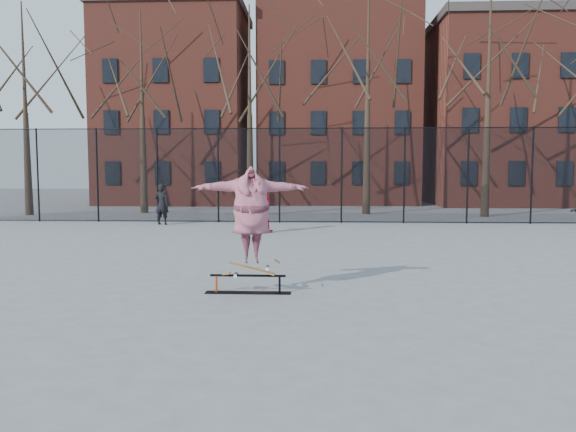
{
  "coord_description": "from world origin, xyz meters",
  "views": [
    {
      "loc": [
        0.13,
        -10.55,
        2.32
      ],
      "look_at": [
        -0.47,
        1.5,
        1.28
      ],
      "focal_mm": 35.0,
      "sensor_mm": 36.0,
      "label": 1
    }
  ],
  "objects_px": {
    "bystander_black": "(162,204)",
    "bystander_red": "(261,207)",
    "skater": "(252,221)",
    "skate_rail": "(248,286)",
    "skateboard": "(252,271)"
  },
  "relations": [
    {
      "from": "bystander_black",
      "to": "bystander_red",
      "type": "xyz_separation_m",
      "value": [
        4.3,
        -2.57,
        0.08
      ]
    },
    {
      "from": "skateboard",
      "to": "bystander_red",
      "type": "bearing_deg",
      "value": 94.66
    },
    {
      "from": "skate_rail",
      "to": "skateboard",
      "type": "relative_size",
      "value": 1.69
    },
    {
      "from": "skateboard",
      "to": "bystander_red",
      "type": "relative_size",
      "value": 0.52
    },
    {
      "from": "skater",
      "to": "bystander_red",
      "type": "xyz_separation_m",
      "value": [
        -0.8,
        9.77,
        -0.45
      ]
    },
    {
      "from": "bystander_black",
      "to": "bystander_red",
      "type": "height_order",
      "value": "bystander_red"
    },
    {
      "from": "skate_rail",
      "to": "skater",
      "type": "height_order",
      "value": "skater"
    },
    {
      "from": "bystander_black",
      "to": "skater",
      "type": "bearing_deg",
      "value": 124.17
    },
    {
      "from": "skater",
      "to": "bystander_black",
      "type": "bearing_deg",
      "value": 102.18
    },
    {
      "from": "bystander_black",
      "to": "bystander_red",
      "type": "bearing_deg",
      "value": 160.88
    },
    {
      "from": "bystander_black",
      "to": "bystander_red",
      "type": "relative_size",
      "value": 0.92
    },
    {
      "from": "skate_rail",
      "to": "skateboard",
      "type": "distance_m",
      "value": 0.28
    },
    {
      "from": "skate_rail",
      "to": "bystander_black",
      "type": "bearing_deg",
      "value": 112.16
    },
    {
      "from": "bystander_black",
      "to": "bystander_red",
      "type": "distance_m",
      "value": 5.01
    },
    {
      "from": "skateboard",
      "to": "skater",
      "type": "relative_size",
      "value": 0.43
    }
  ]
}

